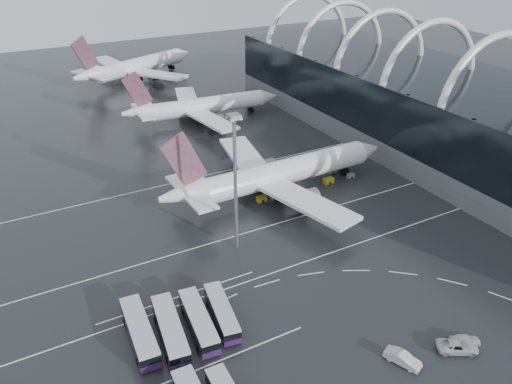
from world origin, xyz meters
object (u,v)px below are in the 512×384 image
bus_row_near_a (140,331)px  gse_cart_belly_c (262,199)px  bus_row_near_d (222,312)px  gse_cart_belly_b (332,171)px  airliner_gate_c (135,67)px  airliner_gate_b (201,107)px  bus_row_near_c (199,321)px  van_curve_a (458,346)px  van_curve_b (465,340)px  bus_row_near_b (170,330)px  gse_cart_belly_a (328,181)px  van_curve_c (403,358)px  airliner_main (276,174)px  floodlight_mast (235,168)px  gse_cart_belly_d (351,176)px  gse_cart_belly_e (282,177)px

bus_row_near_a → gse_cart_belly_c: bus_row_near_a is taller
bus_row_near_d → gse_cart_belly_b: (46.95, 34.61, -1.08)m
airliner_gate_c → gse_cart_belly_c: (-4.26, -110.67, -4.54)m
airliner_gate_b → bus_row_near_a: 95.70m
bus_row_near_a → bus_row_near_c: (8.64, -2.06, -0.09)m
van_curve_a → van_curve_b: van_curve_a is taller
bus_row_near_c → bus_row_near_b: bearing=94.3°
airliner_gate_c → gse_cart_belly_c: airliner_gate_c is taller
bus_row_near_a → bus_row_near_c: bus_row_near_a is taller
bus_row_near_d → gse_cart_belly_b: 58.34m
bus_row_near_b → gse_cart_belly_a: bus_row_near_b is taller
bus_row_near_a → gse_cart_belly_a: 62.45m
van_curve_a → van_curve_c: van_curve_c is taller
airliner_main → bus_row_near_a: bearing=-145.3°
floodlight_mast → gse_cart_belly_d: size_ratio=14.01×
bus_row_near_d → floodlight_mast: bearing=-24.0°
gse_cart_belly_a → gse_cart_belly_e: (-8.69, 7.27, -0.15)m
airliner_gate_b → gse_cart_belly_a: (9.63, -55.34, -3.78)m
gse_cart_belly_b → gse_cart_belly_e: 13.16m
airliner_main → bus_row_near_a: (-41.67, -30.17, -3.10)m
gse_cart_belly_b → gse_cart_belly_e: gse_cart_belly_b is taller
airliner_gate_b → van_curve_a: size_ratio=8.53×
gse_cart_belly_d → van_curve_b: bearing=-110.7°
airliner_gate_b → gse_cart_belly_b: size_ratio=24.79×
van_curve_a → airliner_gate_b: bearing=27.4°
bus_row_near_c → gse_cart_belly_b: size_ratio=6.41×
van_curve_a → gse_cart_belly_c: van_curve_a is taller
van_curve_c → gse_cart_belly_b: size_ratio=2.59×
van_curve_a → floodlight_mast: 45.74m
bus_row_near_c → gse_cart_belly_c: bearing=-36.3°
airliner_gate_c → floodlight_mast: size_ratio=2.04×
airliner_gate_c → bus_row_near_c: airliner_gate_c is taller
bus_row_near_d → airliner_gate_c: bearing=-2.1°
airliner_gate_c → van_curve_c: bearing=-116.7°
van_curve_c → bus_row_near_d: bearing=110.2°
van_curve_c → gse_cart_belly_a: (23.96, 50.83, -0.21)m
bus_row_near_d → van_curve_c: (18.90, -20.32, -0.76)m
airliner_gate_c → gse_cart_belly_a: 111.75m
gse_cart_belly_a → gse_cart_belly_e: gse_cart_belly_a is taller
van_curve_a → bus_row_near_a: bearing=89.2°
airliner_main → gse_cart_belly_a: 14.56m
van_curve_a → gse_cart_belly_a: (15.20, 52.92, -0.16)m
gse_cart_belly_e → airliner_gate_b: bearing=91.1°
airliner_main → bus_row_near_d: 43.39m
bus_row_near_d → bus_row_near_c: bearing=101.6°
airliner_gate_b → bus_row_near_a: bearing=-114.4°
van_curve_a → floodlight_mast: floodlight_mast is taller
van_curve_c → gse_cart_belly_c: 51.21m
airliner_gate_c → floodlight_mast: floodlight_mast is taller
bus_row_near_d → gse_cart_belly_e: bearing=-32.8°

